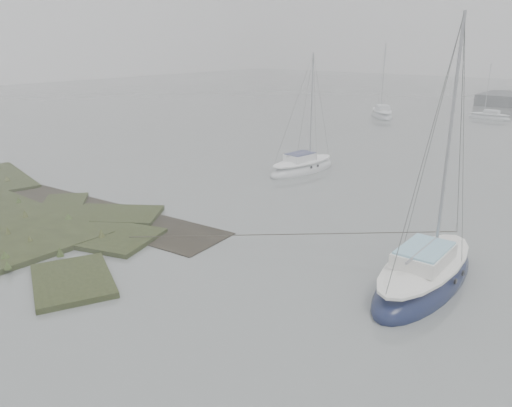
# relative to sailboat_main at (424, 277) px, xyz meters

# --- Properties ---
(ground) EXTENTS (160.00, 160.00, 0.00)m
(ground) POSITION_rel_sailboat_main_xyz_m (-9.81, 22.97, -0.29)
(ground) COLOR slate
(ground) RESTS_ON ground
(sailboat_main) EXTENTS (2.29, 6.74, 9.47)m
(sailboat_main) POSITION_rel_sailboat_main_xyz_m (0.00, 0.00, 0.00)
(sailboat_main) COLOR #0E1635
(sailboat_main) RESTS_ON ground
(sailboat_white) EXTENTS (2.46, 5.68, 7.77)m
(sailboat_white) POSITION_rel_sailboat_main_xyz_m (-11.90, 10.11, -0.05)
(sailboat_white) COLOR silver
(sailboat_white) RESTS_ON ground
(sailboat_far_a) EXTENTS (5.00, 5.81, 8.21)m
(sailboat_far_a) POSITION_rel_sailboat_main_xyz_m (-18.48, 34.91, -0.04)
(sailboat_far_a) COLOR #A6ABAF
(sailboat_far_a) RESTS_ON ground
(sailboat_far_c) EXTENTS (4.34, 1.63, 6.03)m
(sailboat_far_c) POSITION_rel_sailboat_main_xyz_m (-9.11, 40.76, -0.11)
(sailboat_far_c) COLOR #B5BBBF
(sailboat_far_c) RESTS_ON ground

